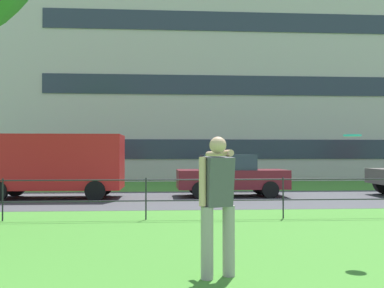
# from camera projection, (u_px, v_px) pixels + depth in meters

# --- Properties ---
(street_strip) EXTENTS (80.00, 6.16, 0.01)m
(street_strip) POSITION_uv_depth(u_px,v_px,m) (246.00, 199.00, 15.90)
(street_strip) COLOR #424247
(street_strip) RESTS_ON ground
(park_fence) EXTENTS (33.49, 0.04, 1.00)m
(park_fence) POSITION_uv_depth(u_px,v_px,m) (283.00, 191.00, 11.14)
(park_fence) COLOR #232328
(park_fence) RESTS_ON ground
(person_thrower) EXTENTS (0.48, 0.87, 1.80)m
(person_thrower) POSITION_uv_depth(u_px,v_px,m) (217.00, 201.00, 5.85)
(person_thrower) COLOR gray
(person_thrower) RESTS_ON ground
(frisbee) EXTENTS (0.36, 0.36, 0.03)m
(frisbee) POSITION_uv_depth(u_px,v_px,m) (352.00, 135.00, 7.00)
(frisbee) COLOR #2DB2C6
(panel_van_far_left) EXTENTS (5.03, 2.16, 2.24)m
(panel_van_far_left) POSITION_uv_depth(u_px,v_px,m) (51.00, 162.00, 16.00)
(panel_van_far_left) COLOR red
(panel_van_far_left) RESTS_ON ground
(car_maroon_right) EXTENTS (4.02, 1.85, 1.54)m
(car_maroon_right) POSITION_uv_depth(u_px,v_px,m) (231.00, 175.00, 16.76)
(car_maroon_right) COLOR maroon
(car_maroon_right) RESTS_ON ground
(apartment_building_background) EXTENTS (31.66, 11.54, 14.93)m
(apartment_building_background) POSITION_uv_depth(u_px,v_px,m) (257.00, 69.00, 31.70)
(apartment_building_background) COLOR #B7B2AD
(apartment_building_background) RESTS_ON ground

